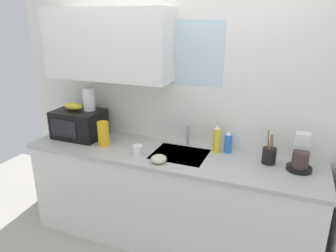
% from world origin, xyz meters
% --- Properties ---
extents(kitchen_wall_assembly, '(3.35, 0.42, 2.50)m').
position_xyz_m(kitchen_wall_assembly, '(-0.14, 0.30, 1.37)').
color(kitchen_wall_assembly, white).
rests_on(kitchen_wall_assembly, ground).
extents(counter_unit, '(2.58, 0.63, 0.90)m').
position_xyz_m(counter_unit, '(0.00, 0.00, 0.46)').
color(counter_unit, white).
rests_on(counter_unit, ground).
extents(sink_faucet, '(0.03, 0.03, 0.20)m').
position_xyz_m(sink_faucet, '(0.10, 0.24, 1.00)').
color(sink_faucet, '#B2B5BA').
rests_on(sink_faucet, counter_unit).
extents(microwave, '(0.46, 0.35, 0.27)m').
position_xyz_m(microwave, '(-0.96, 0.05, 1.04)').
color(microwave, black).
rests_on(microwave, counter_unit).
extents(banana_bunch, '(0.20, 0.11, 0.07)m').
position_xyz_m(banana_bunch, '(-1.01, 0.05, 1.20)').
color(banana_bunch, gold).
rests_on(banana_bunch, microwave).
extents(paper_towel_roll, '(0.11, 0.11, 0.22)m').
position_xyz_m(paper_towel_roll, '(-0.86, 0.10, 1.28)').
color(paper_towel_roll, white).
rests_on(paper_towel_roll, microwave).
extents(coffee_maker, '(0.19, 0.21, 0.28)m').
position_xyz_m(coffee_maker, '(1.06, 0.11, 1.00)').
color(coffee_maker, black).
rests_on(coffee_maker, counter_unit).
extents(dish_soap_bottle_yellow, '(0.06, 0.06, 0.25)m').
position_xyz_m(dish_soap_bottle_yellow, '(0.38, 0.18, 1.02)').
color(dish_soap_bottle_yellow, yellow).
rests_on(dish_soap_bottle_yellow, counter_unit).
extents(dish_soap_bottle_blue, '(0.07, 0.07, 0.20)m').
position_xyz_m(dish_soap_bottle_blue, '(0.47, 0.22, 0.99)').
color(dish_soap_bottle_blue, blue).
rests_on(dish_soap_bottle_blue, counter_unit).
extents(cereal_canister, '(0.10, 0.10, 0.23)m').
position_xyz_m(cereal_canister, '(-0.62, -0.05, 1.01)').
color(cereal_canister, gold).
rests_on(cereal_canister, counter_unit).
extents(mug_white, '(0.08, 0.08, 0.09)m').
position_xyz_m(mug_white, '(-0.22, -0.14, 0.95)').
color(mug_white, white).
rests_on(mug_white, counter_unit).
extents(utensil_crock, '(0.11, 0.11, 0.28)m').
position_xyz_m(utensil_crock, '(0.83, 0.12, 0.97)').
color(utensil_crock, black).
rests_on(utensil_crock, counter_unit).
extents(small_bowl, '(0.13, 0.13, 0.06)m').
position_xyz_m(small_bowl, '(0.00, -0.20, 0.93)').
color(small_bowl, beige).
rests_on(small_bowl, counter_unit).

